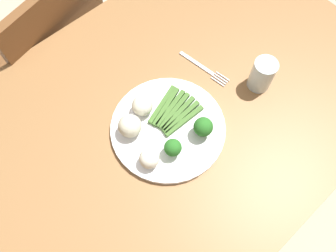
# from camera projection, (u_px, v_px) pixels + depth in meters

# --- Properties ---
(ground_plane) EXTENTS (6.00, 6.00, 0.02)m
(ground_plane) POSITION_uv_depth(u_px,v_px,m) (162.00, 191.00, 1.57)
(ground_plane) COLOR #B7A88E
(dining_table) EXTENTS (1.36, 0.85, 0.76)m
(dining_table) POSITION_uv_depth(u_px,v_px,m) (158.00, 137.00, 0.97)
(dining_table) COLOR olive
(dining_table) RESTS_ON ground_plane
(chair) EXTENTS (0.48, 0.48, 0.87)m
(chair) POSITION_uv_depth(u_px,v_px,m) (56.00, 56.00, 1.27)
(chair) COLOR brown
(chair) RESTS_ON ground_plane
(plate) EXTENTS (0.30, 0.30, 0.01)m
(plate) POSITION_uv_depth(u_px,v_px,m) (168.00, 128.00, 0.86)
(plate) COLOR white
(plate) RESTS_ON dining_table
(asparagus_bundle) EXTENTS (0.14, 0.11, 0.01)m
(asparagus_bundle) POSITION_uv_depth(u_px,v_px,m) (174.00, 112.00, 0.86)
(asparagus_bundle) COLOR #3D6626
(asparagus_bundle) RESTS_ON plate
(broccoli_back_right) EXTENTS (0.04, 0.04, 0.05)m
(broccoli_back_right) POSITION_uv_depth(u_px,v_px,m) (173.00, 148.00, 0.79)
(broccoli_back_right) COLOR #568E33
(broccoli_back_right) RESTS_ON plate
(broccoli_back) EXTENTS (0.05, 0.05, 0.06)m
(broccoli_back) POSITION_uv_depth(u_px,v_px,m) (203.00, 127.00, 0.81)
(broccoli_back) COLOR #568E33
(broccoli_back) RESTS_ON plate
(cauliflower_left) EXTENTS (0.05, 0.05, 0.05)m
(cauliflower_left) POSITION_uv_depth(u_px,v_px,m) (142.00, 106.00, 0.85)
(cauliflower_left) COLOR silver
(cauliflower_left) RESTS_ON plate
(cauliflower_outer_edge) EXTENTS (0.05, 0.05, 0.05)m
(cauliflower_outer_edge) POSITION_uv_depth(u_px,v_px,m) (149.00, 158.00, 0.79)
(cauliflower_outer_edge) COLOR white
(cauliflower_outer_edge) RESTS_ON plate
(cauliflower_front_left) EXTENTS (0.06, 0.06, 0.06)m
(cauliflower_front_left) POSITION_uv_depth(u_px,v_px,m) (130.00, 126.00, 0.82)
(cauliflower_front_left) COLOR beige
(cauliflower_front_left) RESTS_ON plate
(fork) EXTENTS (0.04, 0.17, 0.00)m
(fork) POSITION_uv_depth(u_px,v_px,m) (204.00, 68.00, 0.94)
(fork) COLOR silver
(fork) RESTS_ON dining_table
(water_glass) EXTENTS (0.06, 0.06, 0.09)m
(water_glass) POSITION_uv_depth(u_px,v_px,m) (262.00, 75.00, 0.88)
(water_glass) COLOR silver
(water_glass) RESTS_ON dining_table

